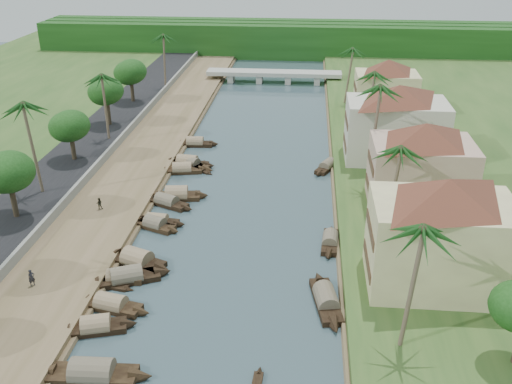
# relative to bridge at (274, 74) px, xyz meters

# --- Properties ---
(ground) EXTENTS (220.00, 220.00, 0.00)m
(ground) POSITION_rel_bridge_xyz_m (-0.00, -72.00, -1.72)
(ground) COLOR #364A51
(ground) RESTS_ON ground
(left_bank) EXTENTS (10.00, 180.00, 0.80)m
(left_bank) POSITION_rel_bridge_xyz_m (-16.00, -52.00, -1.32)
(left_bank) COLOR brown
(left_bank) RESTS_ON ground
(right_bank) EXTENTS (16.00, 180.00, 1.20)m
(right_bank) POSITION_rel_bridge_xyz_m (19.00, -52.00, -1.12)
(right_bank) COLOR #2B4C1E
(right_bank) RESTS_ON ground
(road) EXTENTS (8.00, 180.00, 1.40)m
(road) POSITION_rel_bridge_xyz_m (-24.50, -52.00, -1.02)
(road) COLOR black
(road) RESTS_ON ground
(retaining_wall) EXTENTS (0.40, 180.00, 1.10)m
(retaining_wall) POSITION_rel_bridge_xyz_m (-20.20, -52.00, -0.37)
(retaining_wall) COLOR gray
(retaining_wall) RESTS_ON left_bank
(treeline) EXTENTS (120.00, 14.00, 8.00)m
(treeline) POSITION_rel_bridge_xyz_m (-0.00, 28.00, 2.28)
(treeline) COLOR #153C10
(treeline) RESTS_ON ground
(bridge) EXTENTS (28.00, 4.00, 2.40)m
(bridge) POSITION_rel_bridge_xyz_m (0.00, 0.00, 0.00)
(bridge) COLOR #A6A69C
(bridge) RESTS_ON ground
(building_near) EXTENTS (14.85, 14.85, 10.20)m
(building_near) POSITION_rel_bridge_xyz_m (18.99, -74.00, 4.66)
(building_near) COLOR beige
(building_near) RESTS_ON right_bank
(building_mid) EXTENTS (14.11, 14.11, 9.70)m
(building_mid) POSITION_rel_bridge_xyz_m (19.99, -58.00, 4.41)
(building_mid) COLOR tan
(building_mid) RESTS_ON right_bank
(building_far) EXTENTS (15.59, 15.59, 10.20)m
(building_far) POSITION_rel_bridge_xyz_m (18.99, -44.00, 4.66)
(building_far) COLOR beige
(building_far) RESTS_ON right_bank
(building_distant) EXTENTS (12.62, 12.62, 9.20)m
(building_distant) POSITION_rel_bridge_xyz_m (19.99, -24.00, 4.16)
(building_distant) COLOR beige
(building_distant) RESTS_ON right_bank
(sampan_0) EXTENTS (9.26, 2.33, 2.39)m
(sampan_0) POSITION_rel_bridge_xyz_m (-7.85, -86.95, -1.30)
(sampan_0) COLOR black
(sampan_0) RESTS_ON ground
(sampan_1) EXTENTS (7.05, 3.39, 2.07)m
(sampan_1) POSITION_rel_bridge_xyz_m (-9.43, -81.74, -1.31)
(sampan_1) COLOR black
(sampan_1) RESTS_ON ground
(sampan_2) EXTENTS (7.77, 3.13, 2.04)m
(sampan_2) POSITION_rel_bridge_xyz_m (-9.14, -78.72, -1.31)
(sampan_2) COLOR black
(sampan_2) RESTS_ON ground
(sampan_3) EXTENTS (8.48, 4.92, 2.27)m
(sampan_3) POSITION_rel_bridge_xyz_m (-9.01, -74.52, -1.31)
(sampan_3) COLOR black
(sampan_3) RESTS_ON ground
(sampan_4) EXTENTS (6.32, 2.05, 1.83)m
(sampan_4) POSITION_rel_bridge_xyz_m (-9.76, -74.64, -1.32)
(sampan_4) COLOR black
(sampan_4) RESTS_ON ground
(sampan_5) EXTENTS (8.06, 4.76, 2.49)m
(sampan_5) POSITION_rel_bridge_xyz_m (-8.86, -71.55, -1.30)
(sampan_5) COLOR black
(sampan_5) RESTS_ON ground
(sampan_6) EXTENTS (6.54, 3.82, 1.97)m
(sampan_6) POSITION_rel_bridge_xyz_m (-8.99, -64.19, -1.31)
(sampan_6) COLOR black
(sampan_6) RESTS_ON ground
(sampan_7) EXTENTS (6.76, 2.07, 1.83)m
(sampan_7) POSITION_rel_bridge_xyz_m (-8.95, -63.33, -1.32)
(sampan_7) COLOR black
(sampan_7) RESTS_ON ground
(sampan_8) EXTENTS (8.06, 2.90, 2.42)m
(sampan_8) POSITION_rel_bridge_xyz_m (-8.22, -56.65, -1.30)
(sampan_8) COLOR black
(sampan_8) RESTS_ON ground
(sampan_9) EXTENTS (7.61, 4.56, 1.98)m
(sampan_9) POSITION_rel_bridge_xyz_m (-9.02, -58.54, -1.31)
(sampan_9) COLOR black
(sampan_9) RESTS_ON ground
(sampan_10) EXTENTS (7.57, 2.84, 2.07)m
(sampan_10) POSITION_rel_bridge_xyz_m (-9.24, -48.73, -1.31)
(sampan_10) COLOR black
(sampan_10) RESTS_ON ground
(sampan_11) EXTENTS (8.16, 2.82, 2.29)m
(sampan_11) POSITION_rel_bridge_xyz_m (-9.02, -46.36, -1.30)
(sampan_11) COLOR black
(sampan_11) RESTS_ON ground
(sampan_12) EXTENTS (8.24, 5.52, 2.06)m
(sampan_12) POSITION_rel_bridge_xyz_m (-8.75, -46.54, -1.31)
(sampan_12) COLOR black
(sampan_12) RESTS_ON ground
(sampan_13) EXTENTS (7.32, 1.95, 2.02)m
(sampan_13) POSITION_rel_bridge_xyz_m (-9.40, -38.57, -1.31)
(sampan_13) COLOR black
(sampan_13) RESTS_ON ground
(sampan_14) EXTENTS (3.28, 9.19, 2.19)m
(sampan_14) POSITION_rel_bridge_xyz_m (9.42, -76.32, -1.31)
(sampan_14) COLOR black
(sampan_14) RESTS_ON ground
(sampan_15) EXTENTS (2.01, 7.06, 1.91)m
(sampan_15) POSITION_rel_bridge_xyz_m (10.04, -66.00, -1.32)
(sampan_15) COLOR black
(sampan_15) RESTS_ON ground
(sampan_16) EXTENTS (4.33, 7.03, 1.81)m
(sampan_16) POSITION_rel_bridge_xyz_m (10.18, -45.74, -1.32)
(sampan_16) COLOR black
(sampan_16) RESTS_ON ground
(canoe_1) EXTENTS (5.16, 1.71, 0.82)m
(canoe_1) POSITION_rel_bridge_xyz_m (-10.42, -75.56, -1.62)
(canoe_1) COLOR black
(canoe_1) RESTS_ON ground
(canoe_2) EXTENTS (4.40, 3.21, 0.70)m
(canoe_2) POSITION_rel_bridge_xyz_m (-7.03, -47.99, -1.62)
(canoe_2) COLOR black
(canoe_2) RESTS_ON ground
(palm_0) EXTENTS (3.20, 3.20, 11.72)m
(palm_0) POSITION_rel_bridge_xyz_m (15.00, -82.60, 9.40)
(palm_0) COLOR brown
(palm_0) RESTS_ON ground
(palm_1) EXTENTS (3.20, 3.20, 10.69)m
(palm_1) POSITION_rel_bridge_xyz_m (16.00, -64.43, 8.41)
(palm_1) COLOR brown
(palm_1) RESTS_ON ground
(palm_2) EXTENTS (3.20, 3.20, 13.80)m
(palm_2) POSITION_rel_bridge_xyz_m (15.00, -52.92, 11.39)
(palm_2) COLOR brown
(palm_2) RESTS_ON ground
(palm_3) EXTENTS (3.20, 3.20, 11.06)m
(palm_3) POSITION_rel_bridge_xyz_m (16.00, -34.98, 8.77)
(palm_3) COLOR brown
(palm_3) RESTS_ON ground
(palm_5) EXTENTS (3.20, 3.20, 12.30)m
(palm_5) POSITION_rel_bridge_xyz_m (-24.00, -59.00, 10.16)
(palm_5) COLOR brown
(palm_5) RESTS_ON ground
(palm_6) EXTENTS (3.20, 3.20, 10.95)m
(palm_6) POSITION_rel_bridge_xyz_m (-22.00, -40.27, 8.86)
(palm_6) COLOR brown
(palm_6) RESTS_ON ground
(palm_7) EXTENTS (3.20, 3.20, 11.09)m
(palm_7) POSITION_rel_bridge_xyz_m (14.00, -17.74, 8.80)
(palm_7) COLOR brown
(palm_7) RESTS_ON ground
(palm_8) EXTENTS (3.20, 3.20, 11.37)m
(palm_8) POSITION_rel_bridge_xyz_m (-20.50, -10.51, 9.27)
(palm_8) COLOR brown
(palm_8) RESTS_ON ground
(tree_2) EXTENTS (5.28, 5.28, 7.41)m
(tree_2) POSITION_rel_bridge_xyz_m (-24.00, -65.38, 4.84)
(tree_2) COLOR #413425
(tree_2) RESTS_ON ground
(tree_3) EXTENTS (4.90, 4.90, 6.69)m
(tree_3) POSITION_rel_bridge_xyz_m (-24.00, -48.67, 4.28)
(tree_3) COLOR #413425
(tree_3) RESTS_ON ground
(tree_4) EXTENTS (4.97, 4.97, 7.36)m
(tree_4) POSITION_rel_bridge_xyz_m (-24.00, -33.86, 4.91)
(tree_4) COLOR #413425
(tree_4) RESTS_ON ground
(tree_5) EXTENTS (5.14, 5.14, 7.34)m
(tree_5) POSITION_rel_bridge_xyz_m (-24.00, -20.84, 4.83)
(tree_5) COLOR #413425
(tree_5) RESTS_ON ground
(tree_6) EXTENTS (4.00, 4.00, 6.90)m
(tree_6) POSITION_rel_bridge_xyz_m (24.00, -41.04, 4.61)
(tree_6) COLOR #413425
(tree_6) RESTS_ON ground
(person_near) EXTENTS (0.69, 0.70, 1.63)m
(person_near) POSITION_rel_bridge_xyz_m (-16.87, -77.05, -0.11)
(person_near) COLOR #212128
(person_near) RESTS_ON left_bank
(person_far) EXTENTS (0.81, 0.70, 1.41)m
(person_far) POSITION_rel_bridge_xyz_m (-15.99, -61.76, -0.22)
(person_far) COLOR #2D2D20
(person_far) RESTS_ON left_bank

